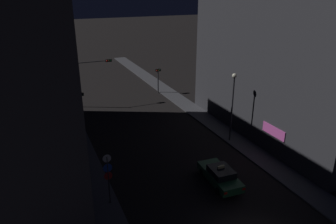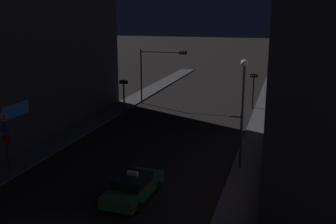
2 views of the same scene
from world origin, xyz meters
name	(u,v)px [view 1 (image 1 of 2)]	position (x,y,z in m)	size (l,w,h in m)	color
sidewalk_left	(67,113)	(-7.31, 26.95, 0.06)	(2.32, 57.91, 0.13)	#424247
sidewalk_right	(176,98)	(7.31, 26.95, 0.06)	(2.32, 57.91, 0.13)	#424247
building_facade_left	(4,64)	(-12.34, 16.26, 8.86)	(7.81, 25.06, 17.72)	#333338
building_facade_right	(297,67)	(14.43, 13.15, 6.78)	(12.00, 21.03, 13.56)	#333338
taxi	(220,175)	(1.76, 7.01, 0.74)	(2.04, 4.54, 1.62)	#1E512D
traffic_light_overhead	(88,73)	(-4.04, 29.02, 4.24)	(5.08, 0.42, 5.88)	#2D2D33
traffic_light_left_kerb	(81,100)	(-5.91, 24.14, 2.46)	(0.80, 0.42, 3.40)	#2D2D33
traffic_light_right_kerb	(158,75)	(5.91, 30.12, 2.62)	(0.80, 0.42, 3.65)	#2D2D33
sign_pole_left	(108,174)	(-6.71, 7.96, 2.45)	(0.63, 0.10, 3.85)	#2D2D33
street_lamp_near_block	(233,98)	(6.65, 12.94, 4.60)	(0.46, 0.46, 6.83)	#2D2D33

